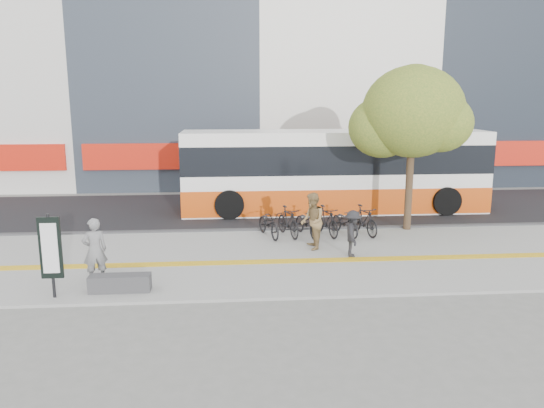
{
  "coord_description": "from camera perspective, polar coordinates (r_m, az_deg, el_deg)",
  "views": [
    {
      "loc": [
        0.37,
        -14.55,
        5.12
      ],
      "look_at": [
        1.69,
        2.0,
        1.72
      ],
      "focal_mm": 34.41,
      "sensor_mm": 36.0,
      "label": 1
    }
  ],
  "objects": [
    {
      "name": "pedestrian_tan",
      "position": [
        17.56,
        4.42,
        -1.88
      ],
      "size": [
        0.75,
        0.95,
        1.92
      ],
      "primitive_type": "imported",
      "rotation": [
        0.0,
        0.0,
        -1.55
      ],
      "color": "olive",
      "rests_on": "sidewalk"
    },
    {
      "name": "bench",
      "position": [
        14.5,
        -16.29,
        -8.3
      ],
      "size": [
        1.6,
        0.45,
        0.45
      ],
      "primitive_type": "cube",
      "color": "#313234",
      "rests_on": "sidewalk"
    },
    {
      "name": "bus",
      "position": [
        23.76,
        6.79,
        3.36
      ],
      "size": [
        13.55,
        3.21,
        3.61
      ],
      "color": "white",
      "rests_on": "street"
    },
    {
      "name": "sidewalk",
      "position": [
        16.84,
        -5.65,
        -6.04
      ],
      "size": [
        40.0,
        7.0,
        0.08
      ],
      "primitive_type": "cube",
      "color": "slate",
      "rests_on": "ground"
    },
    {
      "name": "seated_woman",
      "position": [
        15.2,
        -18.82,
        -4.82
      ],
      "size": [
        0.79,
        0.67,
        1.83
      ],
      "primitive_type": "imported",
      "rotation": [
        0.0,
        0.0,
        3.56
      ],
      "color": "black",
      "rests_on": "sidewalk"
    },
    {
      "name": "tactile_strip",
      "position": [
        16.35,
        -5.69,
        -6.42
      ],
      "size": [
        40.0,
        0.45,
        0.01
      ],
      "primitive_type": "cube",
      "color": "gold",
      "rests_on": "sidewalk"
    },
    {
      "name": "curb",
      "position": [
        20.2,
        -5.49,
        -2.96
      ],
      "size": [
        40.0,
        0.25,
        0.14
      ],
      "primitive_type": "cube",
      "color": "#313234",
      "rests_on": "ground"
    },
    {
      "name": "signboard",
      "position": [
        14.32,
        -23.08,
        -4.57
      ],
      "size": [
        0.55,
        0.1,
        2.2
      ],
      "color": "black",
      "rests_on": "sidewalk"
    },
    {
      "name": "street",
      "position": [
        24.1,
        -5.35,
        -0.67
      ],
      "size": [
        40.0,
        8.0,
        0.06
      ],
      "primitive_type": "cube",
      "color": "black",
      "rests_on": "ground"
    },
    {
      "name": "street_tree",
      "position": [
        20.54,
        15.0,
        9.5
      ],
      "size": [
        4.4,
        3.8,
        6.31
      ],
      "color": "#3E291C",
      "rests_on": "sidewalk"
    },
    {
      "name": "pedestrian_dark",
      "position": [
        16.92,
        8.83,
        -3.22
      ],
      "size": [
        0.69,
        1.04,
        1.51
      ],
      "primitive_type": "imported",
      "rotation": [
        0.0,
        0.0,
        1.44
      ],
      "color": "black",
      "rests_on": "sidewalk"
    },
    {
      "name": "ground",
      "position": [
        15.43,
        -5.74,
        -7.86
      ],
      "size": [
        120.0,
        120.0,
        0.0
      ],
      "primitive_type": "plane",
      "color": "slate",
      "rests_on": "ground"
    },
    {
      "name": "bicycle_row",
      "position": [
        19.35,
        4.83,
        -1.97
      ],
      "size": [
        4.68,
        2.0,
        1.1
      ],
      "color": "black",
      "rests_on": "sidewalk"
    }
  ]
}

